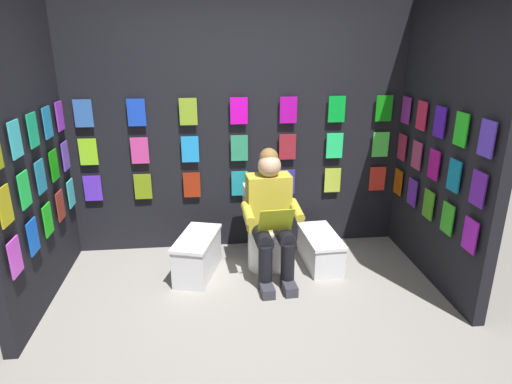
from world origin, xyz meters
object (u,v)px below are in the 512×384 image
Objects in this scene: comic_longbox_near at (320,249)px; comic_longbox_far at (198,255)px; toilet at (266,232)px; person_reading at (271,215)px.

comic_longbox_far reaches higher than comic_longbox_near.
comic_longbox_near is at bearing 167.24° from toilet.
person_reading is at bearing 89.50° from toilet.
comic_longbox_far is (0.67, 0.16, -0.13)m from toilet.
toilet is 1.15× the size of comic_longbox_near.
person_reading is 1.77× the size of comic_longbox_near.
comic_longbox_near is at bearing -168.29° from person_reading.
toilet is 0.56m from comic_longbox_near.
person_reading is 0.79m from comic_longbox_far.
toilet is at bearing -90.50° from person_reading.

